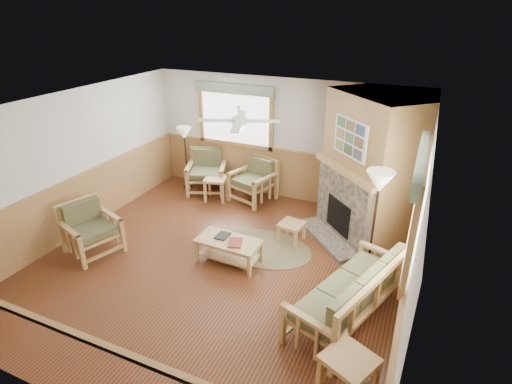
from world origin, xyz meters
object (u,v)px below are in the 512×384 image
at_px(armchair_left, 91,229).
at_px(armchair_back_left, 207,172).
at_px(end_table_sofa, 347,377).
at_px(footstool, 291,232).
at_px(end_table_chairs, 216,189).
at_px(floor_lamp_left, 186,158).
at_px(sofa, 350,291).
at_px(armchair_back_right, 253,180).
at_px(coffee_table, 229,251).
at_px(floor_lamp_right, 373,226).

bearing_deg(armchair_left, armchair_back_left, 9.49).
distance_m(end_table_sofa, footstool, 3.34).
xyz_separation_m(end_table_chairs, floor_lamp_left, (-0.97, 0.33, 0.49)).
height_order(sofa, footstool, sofa).
bearing_deg(armchair_back_right, sofa, -29.38).
bearing_deg(floor_lamp_left, footstool, -22.77).
height_order(armchair_back_left, armchair_back_right, armchair_back_left).
bearing_deg(armchair_back_right, end_table_chairs, -139.55).
xyz_separation_m(armchair_left, floor_lamp_left, (-0.01, 3.09, 0.29)).
relative_size(sofa, armchair_back_right, 2.16).
bearing_deg(end_table_sofa, sofa, 101.23).
distance_m(end_table_chairs, footstool, 2.37).
height_order(end_table_chairs, end_table_sofa, end_table_sofa).
relative_size(armchair_back_right, end_table_chairs, 1.78).
bearing_deg(coffee_table, sofa, -12.23).
bearing_deg(end_table_chairs, coffee_table, -55.99).
xyz_separation_m(armchair_back_left, floor_lamp_left, (-0.55, 0.00, 0.27)).
bearing_deg(footstool, floor_lamp_right, -17.85).
height_order(end_table_chairs, floor_lamp_left, floor_lamp_left).
xyz_separation_m(armchair_back_left, armchair_left, (-0.54, -3.09, -0.02)).
relative_size(end_table_chairs, end_table_sofa, 0.91).
xyz_separation_m(end_table_chairs, floor_lamp_right, (3.65, -1.46, 0.66)).
distance_m(armchair_back_right, armchair_left, 3.55).
relative_size(coffee_table, footstool, 2.56).
height_order(armchair_left, coffee_table, armchair_left).
height_order(armchair_back_right, end_table_sofa, armchair_back_right).
height_order(armchair_back_left, coffee_table, armchair_back_left).
relative_size(armchair_left, floor_lamp_left, 0.61).
xyz_separation_m(armchair_back_right, end_table_chairs, (-0.77, -0.33, -0.21)).
xyz_separation_m(armchair_back_right, armchair_left, (-1.73, -3.09, -0.01)).
bearing_deg(floor_lamp_left, sofa, -33.10).
distance_m(sofa, armchair_left, 4.53).
distance_m(armchair_back_left, armchair_back_right, 1.19).
height_order(coffee_table, footstool, coffee_table).
distance_m(armchair_back_right, footstool, 1.93).
bearing_deg(floor_lamp_right, armchair_back_right, 148.12).
bearing_deg(armchair_back_left, end_table_chairs, -59.40).
relative_size(sofa, coffee_table, 1.87).
relative_size(coffee_table, floor_lamp_right, 0.59).
relative_size(sofa, footstool, 4.79).
height_order(armchair_back_left, armchair_left, armchair_back_left).
height_order(armchair_back_left, end_table_chairs, armchair_back_left).
relative_size(sofa, floor_lamp_left, 1.35).
xyz_separation_m(armchair_back_left, footstool, (2.58, -1.31, -0.30)).
bearing_deg(sofa, end_table_sofa, 30.37).
bearing_deg(armchair_left, floor_lamp_left, 19.53).
bearing_deg(floor_lamp_left, end_table_chairs, -18.80).
bearing_deg(footstool, end_table_sofa, -60.21).
distance_m(end_table_chairs, floor_lamp_left, 1.13).
relative_size(armchair_left, footstool, 2.16).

